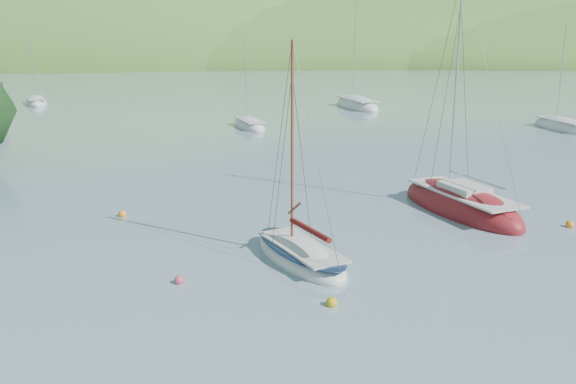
{
  "coord_description": "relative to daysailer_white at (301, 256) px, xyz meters",
  "views": [
    {
      "loc": [
        -0.85,
        -19.6,
        9.61
      ],
      "look_at": [
        0.98,
        8.0,
        2.32
      ],
      "focal_mm": 40.0,
      "sensor_mm": 36.0,
      "label": 1
    }
  ],
  "objects": [
    {
      "name": "shoreline_hills",
      "position": [
        -11.0,
        166.95,
        -0.22
      ],
      "size": [
        690.0,
        135.0,
        56.0
      ],
      "color": "#376C29",
      "rests_on": "ground"
    },
    {
      "name": "daysailer_white",
      "position": [
        0.0,
        0.0,
        0.0
      ],
      "size": [
        4.66,
        6.67,
        9.65
      ],
      "rotation": [
        0.0,
        0.0,
        0.42
      ],
      "color": "white",
      "rests_on": "ground"
    },
    {
      "name": "distant_sloop_b",
      "position": [
        10.87,
        49.4,
        -0.01
      ],
      "size": [
        5.52,
        9.76,
        13.18
      ],
      "rotation": [
        0.0,
        0.0,
        0.26
      ],
      "color": "white",
      "rests_on": "ground"
    },
    {
      "name": "mooring_buoys",
      "position": [
        0.8,
        1.17,
        -0.1
      ],
      "size": [
        22.49,
        11.8,
        0.42
      ],
      "color": "gold",
      "rests_on": "ground"
    },
    {
      "name": "ground",
      "position": [
        -1.34,
        -5.48,
        -0.22
      ],
      "size": [
        700.0,
        700.0,
        0.0
      ],
      "primitive_type": "plane",
      "color": "slate",
      "rests_on": "ground"
    },
    {
      "name": "distant_sloop_c",
      "position": [
        -27.72,
        55.27,
        -0.05
      ],
      "size": [
        4.61,
        7.24,
        9.75
      ],
      "rotation": [
        0.0,
        0.0,
        0.35
      ],
      "color": "white",
      "rests_on": "ground"
    },
    {
      "name": "distant_sloop_d",
      "position": [
        27.34,
        32.6,
        -0.04
      ],
      "size": [
        3.94,
        7.77,
        10.58
      ],
      "rotation": [
        0.0,
        0.0,
        0.19
      ],
      "color": "white",
      "rests_on": "ground"
    },
    {
      "name": "sloop_red",
      "position": [
        9.06,
        6.71,
        0.02
      ],
      "size": [
        5.89,
        9.52,
        13.33
      ],
      "rotation": [
        0.0,
        0.0,
        0.34
      ],
      "color": "maroon",
      "rests_on": "ground"
    },
    {
      "name": "distant_sloop_a",
      "position": [
        -1.87,
        35.58,
        -0.06
      ],
      "size": [
        4.06,
        6.81,
        9.18
      ],
      "rotation": [
        0.0,
        0.0,
        0.3
      ],
      "color": "white",
      "rests_on": "ground"
    }
  ]
}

